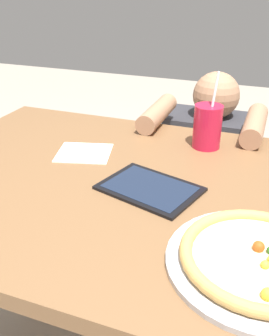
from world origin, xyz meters
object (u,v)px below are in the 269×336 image
at_px(drink_cup_colored, 207,126).
at_px(pizza_near, 258,259).
at_px(tablet, 150,188).
at_px(diner_seated, 207,184).

bearing_deg(drink_cup_colored, pizza_near, -68.77).
height_order(tablet, diner_seated, diner_seated).
xyz_separation_m(pizza_near, drink_cup_colored, (-0.20, 0.52, 0.05)).
height_order(pizza_near, drink_cup_colored, drink_cup_colored).
bearing_deg(drink_cup_colored, diner_seated, 96.02).
bearing_deg(tablet, drink_cup_colored, 76.10).
xyz_separation_m(pizza_near, diner_seated, (-0.24, 0.90, -0.36)).
bearing_deg(tablet, pizza_near, -35.35).
distance_m(pizza_near, diner_seated, 1.00).
height_order(drink_cup_colored, tablet, drink_cup_colored).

